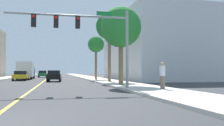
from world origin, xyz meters
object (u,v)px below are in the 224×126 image
(traffic_signal_mast, at_px, (87,30))
(pedestrian, at_px, (162,75))
(delivery_truck, at_px, (26,70))
(palm_far, at_px, (96,45))
(car_yellow, at_px, (21,76))
(car_black, at_px, (54,76))
(palm_mid, at_px, (109,27))
(car_green, at_px, (43,74))
(car_gray, at_px, (55,74))
(palm_near, at_px, (121,28))

(traffic_signal_mast, relative_size, pedestrian, 4.64)
(delivery_truck, bearing_deg, pedestrian, -68.66)
(palm_far, xyz_separation_m, car_yellow, (-10.69, 1.60, -4.52))
(car_black, bearing_deg, palm_far, 29.56)
(palm_far, bearing_deg, palm_mid, -86.42)
(car_green, relative_size, pedestrian, 2.25)
(palm_far, height_order, delivery_truck, palm_far)
(palm_mid, height_order, car_gray, palm_mid)
(palm_mid, bearing_deg, traffic_signal_mast, -108.79)
(palm_far, distance_m, car_gray, 23.74)
(palm_near, xyz_separation_m, palm_far, (0.04, 14.97, 0.00))
(palm_mid, bearing_deg, car_yellow, 140.85)
(palm_far, distance_m, car_green, 23.09)
(car_yellow, distance_m, delivery_truck, 7.07)
(traffic_signal_mast, relative_size, palm_far, 1.30)
(palm_far, xyz_separation_m, car_black, (-5.95, -3.03, -4.49))
(pedestrian, bearing_deg, car_gray, -84.73)
(traffic_signal_mast, xyz_separation_m, delivery_truck, (-7.21, 28.03, -2.60))
(car_black, bearing_deg, palm_mid, -32.26)
(palm_near, xyz_separation_m, car_black, (-5.91, 11.94, -4.49))
(palm_near, distance_m, palm_far, 14.97)
(palm_mid, xyz_separation_m, pedestrian, (0.87, -13.37, -5.57))
(traffic_signal_mast, height_order, car_gray, traffic_signal_mast)
(palm_far, xyz_separation_m, car_gray, (-6.07, 22.50, -4.52))
(palm_near, distance_m, car_green, 37.18)
(palm_mid, relative_size, car_gray, 1.78)
(car_green, bearing_deg, palm_near, -77.39)
(car_yellow, xyz_separation_m, delivery_truck, (-0.11, 7.01, 0.86))
(palm_far, relative_size, car_green, 1.58)
(car_gray, relative_size, pedestrian, 2.56)
(car_gray, height_order, delivery_truck, delivery_truck)
(car_gray, bearing_deg, delivery_truck, -107.85)
(car_black, xyz_separation_m, delivery_truck, (-4.86, 11.65, 0.83))
(car_green, bearing_deg, delivery_truck, -100.53)
(palm_far, distance_m, delivery_truck, 14.29)
(traffic_signal_mast, bearing_deg, delivery_truck, 104.43)
(palm_mid, distance_m, car_black, 9.77)
(car_black, relative_size, delivery_truck, 0.51)
(car_green, xyz_separation_m, pedestrian, (10.09, -41.74, 0.27))
(car_black, height_order, car_gray, car_black)
(car_yellow, bearing_deg, pedestrian, -61.19)
(traffic_signal_mast, bearing_deg, palm_mid, 71.21)
(palm_near, bearing_deg, palm_mid, 86.15)
(car_yellow, xyz_separation_m, pedestrian, (12.03, -22.45, 0.33))
(car_gray, bearing_deg, car_green, -148.12)
(palm_near, bearing_deg, delivery_truck, 114.55)
(palm_far, relative_size, car_yellow, 1.51)
(palm_near, height_order, car_black, palm_near)
(palm_near, distance_m, car_black, 14.06)
(palm_mid, height_order, palm_far, palm_mid)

